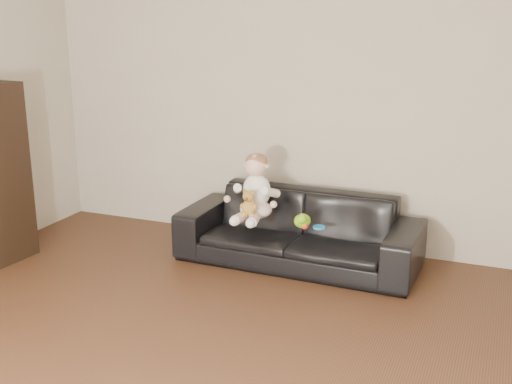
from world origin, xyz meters
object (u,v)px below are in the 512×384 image
at_px(sofa, 298,230).
at_px(toy_green, 302,221).
at_px(baby, 255,190).
at_px(toy_rattle, 304,225).
at_px(teddy_bear, 249,203).
at_px(toy_blue_disc, 319,227).

height_order(sofa, toy_green, sofa).
height_order(baby, toy_green, baby).
distance_m(baby, toy_rattle, 0.52).
distance_m(teddy_bear, toy_blue_disc, 0.58).
distance_m(sofa, baby, 0.48).
xyz_separation_m(baby, toy_green, (0.43, -0.08, -0.18)).
bearing_deg(toy_rattle, teddy_bear, -173.80).
bearing_deg(toy_rattle, baby, 165.97).
bearing_deg(sofa, toy_green, -62.78).
bearing_deg(toy_blue_disc, baby, 175.52).
bearing_deg(toy_green, sofa, 115.83).
distance_m(toy_green, toy_blue_disc, 0.14).
relative_size(toy_rattle, toy_blue_disc, 0.64).
bearing_deg(toy_green, baby, 169.71).
relative_size(sofa, baby, 3.64).
relative_size(toy_green, toy_rattle, 2.46).
bearing_deg(teddy_bear, toy_blue_disc, 21.50).
relative_size(baby, toy_rattle, 8.36).
relative_size(sofa, toy_rattle, 30.45).
distance_m(baby, toy_blue_disc, 0.61).
bearing_deg(toy_green, toy_rattle, -51.34).
height_order(sofa, baby, baby).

